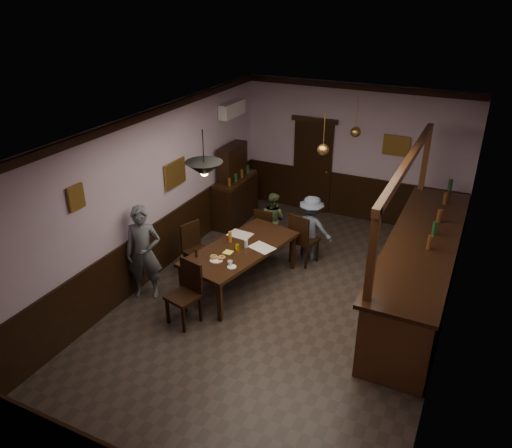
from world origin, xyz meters
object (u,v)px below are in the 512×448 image
Objects in this scene: person_seated_right at (311,228)px; pendant_iron at (204,169)px; chair_far_right at (302,237)px; soda_can at (237,248)px; dining_table at (241,250)px; pendant_brass_mid at (323,150)px; chair_side at (195,246)px; bar_counter at (420,269)px; chair_near at (187,290)px; person_seated_left at (273,219)px; chair_far_left at (265,228)px; coffee_cup at (230,263)px; sideboard at (235,192)px; pendant_brass_far at (356,132)px; person_standing at (144,253)px.

person_seated_right is 1.83× the size of pendant_iron.
chair_far_right reaches higher than soda_can.
dining_table is 2.92× the size of pendant_brass_mid.
chair_side is at bearing -149.45° from pendant_brass_mid.
soda_can is 0.03× the size of bar_counter.
chair_near is 2.90m from person_seated_left.
person_seated_right reaches higher than person_seated_left.
person_seated_right is (0.92, 0.08, 0.16)m from chair_far_left.
coffee_cup is 2.49m from pendant_brass_mid.
chair_far_left is 0.79× the size of person_seated_left.
chair_near is at bearing 68.68° from person_seated_right.
pendant_iron and pendant_brass_mid have the same top height.
sideboard is (-1.44, 2.88, -0.09)m from coffee_cup.
person_seated_right is 2.25m from sideboard.
sideboard is at bearing -37.77° from chair_far_left.
person_seated_right is at bearing -31.88° from chair_side.
chair_far_right reaches higher than chair_side.
person_seated_right is (1.72, 1.40, 0.11)m from chair_side.
coffee_cup is 3.11m from bar_counter.
chair_side reaches higher than soda_can.
pendant_iron is (-0.18, -0.65, 1.59)m from soda_can.
pendant_brass_mid reaches higher than bar_counter.
pendant_brass_far is (0.20, 1.31, 0.00)m from pendant_brass_mid.
soda_can is at bearing 74.48° from pendant_iron.
pendant_brass_mid reaches higher than person_seated_right.
chair_side is 0.59× the size of person_standing.
soda_can is (-0.12, 0.49, 0.01)m from coffee_cup.
pendant_iron is at bearing -69.47° from sideboard.
chair_near is 3.79m from bar_counter.
bar_counter reaches higher than chair_far_right.
person_seated_left is 9.45× the size of soda_can.
dining_table is at bearing -130.67° from pendant_brass_mid.
person_standing is at bearing -152.86° from coffee_cup.
chair_far_left is at bearing 100.50° from chair_near.
chair_side is 3.92m from bar_counter.
chair_far_right is 1.28× the size of pendant_brass_mid.
sideboard reaches higher than coffee_cup.
chair_side is at bearing 134.37° from pendant_iron.
bar_counter is at bearing -172.60° from chair_far_right.
pendant_brass_far reaches higher than soda_can.
dining_table is at bearing 104.25° from person_seated_left.
pendant_iron is at bearing -116.71° from chair_side.
person_standing is 1.95m from pendant_iron.
chair_near reaches higher than coffee_cup.
sideboard is at bearing 118.90° from soda_can.
pendant_brass_mid is at bearing 168.91° from bar_counter.
person_seated_right is 0.29× the size of bar_counter.
person_standing is at bearing -146.43° from soda_can.
chair_near is 1.28× the size of pendant_brass_far.
chair_side is at bearing 59.56° from chair_far_left.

